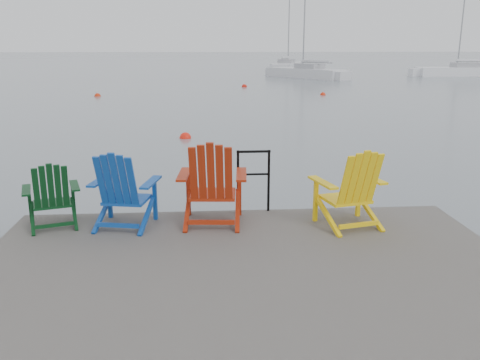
{
  "coord_description": "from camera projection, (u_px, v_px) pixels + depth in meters",
  "views": [
    {
      "loc": [
        -0.44,
        -4.51,
        2.84
      ],
      "look_at": [
        0.09,
        2.9,
        0.85
      ],
      "focal_mm": 38.0,
      "sensor_mm": 36.0,
      "label": 1
    }
  ],
  "objects": [
    {
      "name": "ground",
      "position": [
        252.0,
        336.0,
        5.11
      ],
      "size": [
        400.0,
        400.0,
        0.0
      ],
      "primitive_type": "plane",
      "color": "slate",
      "rests_on": "ground"
    },
    {
      "name": "dock",
      "position": [
        252.0,
        305.0,
        5.02
      ],
      "size": [
        6.0,
        5.0,
        1.4
      ],
      "color": "#2F2C2A",
      "rests_on": "ground"
    },
    {
      "name": "handrail",
      "position": [
        253.0,
        175.0,
        7.22
      ],
      "size": [
        0.48,
        0.04,
        0.9
      ],
      "color": "black",
      "rests_on": "dock"
    },
    {
      "name": "chair_green",
      "position": [
        51.0,
        194.0,
        6.61
      ],
      "size": [
        0.83,
        0.79,
        0.89
      ],
      "rotation": [
        0.0,
        0.0,
        0.3
      ],
      "color": "#093414",
      "rests_on": "dock"
    },
    {
      "name": "chair_blue",
      "position": [
        123.0,
        189.0,
        6.59
      ],
      "size": [
        0.93,
        0.87,
        1.03
      ],
      "rotation": [
        0.0,
        0.0,
        -0.2
      ],
      "color": "#0F429D",
      "rests_on": "dock"
    },
    {
      "name": "chair_red",
      "position": [
        212.0,
        183.0,
        6.69
      ],
      "size": [
        0.96,
        0.89,
        1.14
      ],
      "rotation": [
        0.0,
        0.0,
        -0.08
      ],
      "color": "#9D230B",
      "rests_on": "dock"
    },
    {
      "name": "chair_yellow",
      "position": [
        351.0,
        188.0,
        6.6
      ],
      "size": [
        0.97,
        0.92,
        1.05
      ],
      "rotation": [
        0.0,
        0.0,
        0.24
      ],
      "color": "yellow",
      "rests_on": "dock"
    },
    {
      "name": "sailboat_near",
      "position": [
        306.0,
        74.0,
        44.53
      ],
      "size": [
        6.19,
        7.73,
        11.04
      ],
      "rotation": [
        0.0,
        0.0,
        0.6
      ],
      "color": "silver",
      "rests_on": "ground"
    },
    {
      "name": "sailboat_mid",
      "position": [
        287.0,
        67.0,
        58.49
      ],
      "size": [
        5.1,
        8.87,
        11.88
      ],
      "rotation": [
        0.0,
        0.0,
        -0.35
      ],
      "color": "silver",
      "rests_on": "ground"
    },
    {
      "name": "sailboat_far",
      "position": [
        461.0,
        72.0,
        47.02
      ],
      "size": [
        8.19,
        2.17,
        11.33
      ],
      "rotation": [
        0.0,
        0.0,
        1.57
      ],
      "color": "white",
      "rests_on": "ground"
    },
    {
      "name": "buoy_a",
      "position": [
        185.0,
        138.0,
        15.88
      ],
      "size": [
        0.37,
        0.37,
        0.37
      ],
      "primitive_type": "sphere",
      "color": "red",
      "rests_on": "ground"
    },
    {
      "name": "buoy_b",
      "position": [
        98.0,
        96.0,
        28.7
      ],
      "size": [
        0.35,
        0.35,
        0.35
      ],
      "primitive_type": "sphere",
      "color": "red",
      "rests_on": "ground"
    },
    {
      "name": "buoy_c",
      "position": [
        323.0,
        95.0,
        29.44
      ],
      "size": [
        0.32,
        0.32,
        0.32
      ],
      "primitive_type": "sphere",
      "color": "red",
      "rests_on": "ground"
    },
    {
      "name": "buoy_d",
      "position": [
        244.0,
        87.0,
        35.04
      ],
      "size": [
        0.38,
        0.38,
        0.38
      ],
      "primitive_type": "sphere",
      "color": "red",
      "rests_on": "ground"
    }
  ]
}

